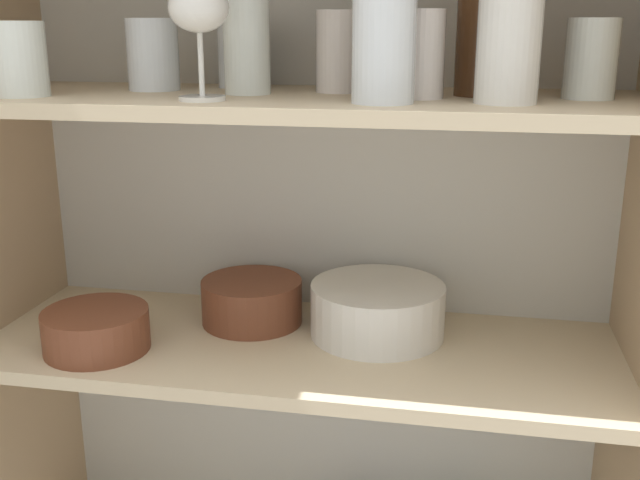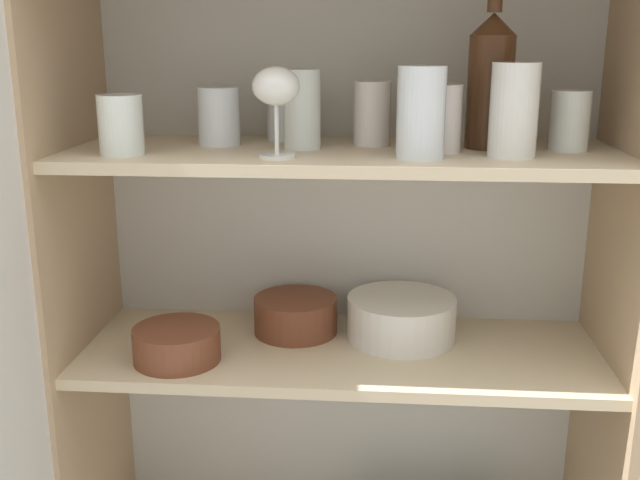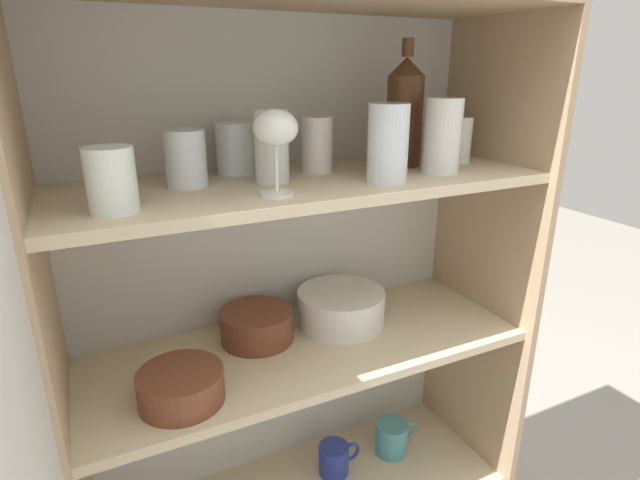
# 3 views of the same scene
# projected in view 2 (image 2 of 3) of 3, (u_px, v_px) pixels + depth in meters

# --- Properties ---
(cupboard_back_panel) EXTENTS (0.98, 0.02, 1.46)m
(cupboard_back_panel) POSITION_uv_depth(u_px,v_px,m) (345.00, 335.00, 1.56)
(cupboard_back_panel) COLOR silver
(cupboard_back_panel) RESTS_ON ground_plane
(cupboard_side_left) EXTENTS (0.02, 0.38, 1.46)m
(cupboard_side_left) POSITION_uv_depth(u_px,v_px,m) (90.00, 364.00, 1.43)
(cupboard_side_left) COLOR tan
(cupboard_side_left) RESTS_ON ground_plane
(cupboard_side_right) EXTENTS (0.02, 0.38, 1.46)m
(cupboard_side_right) POSITION_uv_depth(u_px,v_px,m) (605.00, 382.00, 1.35)
(cupboard_side_right) COLOR tan
(cupboard_side_right) RESTS_ON ground_plane
(shelf_board_middle) EXTENTS (0.94, 0.34, 0.02)m
(shelf_board_middle) POSITION_uv_depth(u_px,v_px,m) (341.00, 353.00, 1.38)
(shelf_board_middle) COLOR beige
(shelf_board_upper) EXTENTS (0.94, 0.34, 0.02)m
(shelf_board_upper) POSITION_uv_depth(u_px,v_px,m) (342.00, 155.00, 1.28)
(shelf_board_upper) COLOR beige
(tumbler_glass_0) EXTENTS (0.07, 0.07, 0.10)m
(tumbler_glass_0) POSITION_uv_depth(u_px,v_px,m) (121.00, 125.00, 1.21)
(tumbler_glass_0) COLOR white
(tumbler_glass_0) RESTS_ON shelf_board_upper
(tumbler_glass_1) EXTENTS (0.07, 0.07, 0.10)m
(tumbler_glass_1) POSITION_uv_depth(u_px,v_px,m) (570.00, 121.00, 1.25)
(tumbler_glass_1) COLOR white
(tumbler_glass_1) RESTS_ON shelf_board_upper
(tumbler_glass_2) EXTENTS (0.06, 0.06, 0.13)m
(tumbler_glass_2) POSITION_uv_depth(u_px,v_px,m) (302.00, 109.00, 1.27)
(tumbler_glass_2) COLOR white
(tumbler_glass_2) RESTS_ON shelf_board_upper
(tumbler_glass_3) EXTENTS (0.08, 0.08, 0.10)m
(tumbler_glass_3) POSITION_uv_depth(u_px,v_px,m) (288.00, 112.00, 1.38)
(tumbler_glass_3) COLOR white
(tumbler_glass_3) RESTS_ON shelf_board_upper
(tumbler_glass_4) EXTENTS (0.07, 0.07, 0.11)m
(tumbler_glass_4) POSITION_uv_depth(u_px,v_px,m) (372.00, 113.00, 1.31)
(tumbler_glass_4) COLOR silver
(tumbler_glass_4) RESTS_ON shelf_board_upper
(tumbler_glass_5) EXTENTS (0.08, 0.08, 0.14)m
(tumbler_glass_5) POSITION_uv_depth(u_px,v_px,m) (421.00, 113.00, 1.17)
(tumbler_glass_5) COLOR white
(tumbler_glass_5) RESTS_ON shelf_board_upper
(tumbler_glass_6) EXTENTS (0.07, 0.07, 0.10)m
(tumbler_glass_6) POSITION_uv_depth(u_px,v_px,m) (219.00, 116.00, 1.32)
(tumbler_glass_6) COLOR white
(tumbler_glass_6) RESTS_ON shelf_board_upper
(tumbler_glass_7) EXTENTS (0.08, 0.08, 0.15)m
(tumbler_glass_7) POSITION_uv_depth(u_px,v_px,m) (514.00, 110.00, 1.18)
(tumbler_glass_7) COLOR white
(tumbler_glass_7) RESTS_ON shelf_board_upper
(tumbler_glass_8) EXTENTS (0.06, 0.06, 0.11)m
(tumbler_glass_8) POSITION_uv_depth(u_px,v_px,m) (443.00, 119.00, 1.24)
(tumbler_glass_8) COLOR silver
(tumbler_glass_8) RESTS_ON shelf_board_upper
(wine_glass_0) EXTENTS (0.07, 0.07, 0.14)m
(wine_glass_0) POSITION_uv_depth(u_px,v_px,m) (276.00, 91.00, 1.16)
(wine_glass_0) COLOR white
(wine_glass_0) RESTS_ON shelf_board_upper
(wine_bottle) EXTENTS (0.08, 0.08, 0.26)m
(wine_bottle) POSITION_uv_depth(u_px,v_px,m) (490.00, 80.00, 1.27)
(wine_bottle) COLOR #4C2D19
(wine_bottle) RESTS_ON shelf_board_upper
(plate_stack_white) EXTENTS (0.20, 0.20, 0.08)m
(plate_stack_white) POSITION_uv_depth(u_px,v_px,m) (401.00, 318.00, 1.41)
(plate_stack_white) COLOR silver
(plate_stack_white) RESTS_ON shelf_board_middle
(mixing_bowl_large) EXTENTS (0.15, 0.15, 0.06)m
(mixing_bowl_large) POSITION_uv_depth(u_px,v_px,m) (177.00, 342.00, 1.32)
(mixing_bowl_large) COLOR brown
(mixing_bowl_large) RESTS_ON shelf_board_middle
(serving_bowl_small) EXTENTS (0.16, 0.16, 0.07)m
(serving_bowl_small) POSITION_uv_depth(u_px,v_px,m) (296.00, 313.00, 1.44)
(serving_bowl_small) COLOR brown
(serving_bowl_small) RESTS_ON shelf_board_middle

